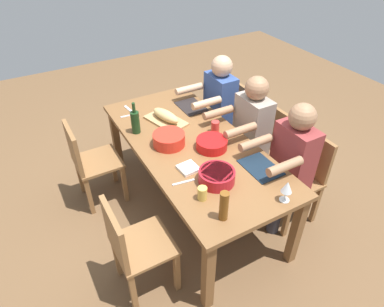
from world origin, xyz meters
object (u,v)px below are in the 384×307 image
(diner_near_center, at_px, (248,128))
(chair_near_right, at_px, (230,117))
(chair_far_left, at_px, (132,245))
(serving_bowl_fruit, at_px, (212,143))
(chair_far_right, at_px, (88,160))
(wine_glass, at_px, (287,188))
(cutting_board, at_px, (166,121))
(wine_bottle, at_px, (135,122))
(diner_near_right, at_px, (216,104))
(cup_far_left, at_px, (202,193))
(dining_table, at_px, (192,151))
(serving_bowl_pasta, at_px, (169,139))
(chair_near_center, at_px, (261,142))
(diner_near_left, at_px, (289,160))
(bread_loaf, at_px, (166,115))
(serving_bowl_greens, at_px, (217,176))
(beer_bottle, at_px, (224,206))
(chair_near_left, at_px, (301,173))
(cup_near_center, at_px, (215,127))
(napkin_stack, at_px, (188,168))

(diner_near_center, bearing_deg, chair_near_right, -18.61)
(chair_far_left, height_order, serving_bowl_fruit, chair_far_left)
(chair_near_right, xyz_separation_m, chair_far_left, (-1.09, 1.56, 0.00))
(chair_far_right, xyz_separation_m, wine_glass, (-1.45, -1.00, 0.37))
(chair_far_left, xyz_separation_m, cutting_board, (0.96, -0.74, 0.27))
(wine_bottle, bearing_deg, diner_near_right, -80.52)
(wine_bottle, distance_m, wine_glass, 1.41)
(diner_near_right, height_order, chair_far_left, diner_near_right)
(diner_near_center, relative_size, cup_far_left, 12.04)
(diner_near_center, distance_m, wine_bottle, 1.03)
(dining_table, relative_size, cutting_board, 4.96)
(chair_far_right, distance_m, wine_bottle, 0.59)
(cutting_board, bearing_deg, serving_bowl_pasta, 158.26)
(chair_far_left, height_order, wine_bottle, wine_bottle)
(chair_near_center, distance_m, diner_near_left, 0.61)
(chair_far_left, relative_size, bread_loaf, 2.66)
(serving_bowl_greens, height_order, wine_bottle, wine_bottle)
(beer_bottle, relative_size, wine_glass, 1.33)
(chair_near_left, height_order, wine_glass, wine_glass)
(chair_near_left, xyz_separation_m, cutting_board, (0.96, 0.82, 0.27))
(diner_near_center, xyz_separation_m, cup_near_center, (0.05, 0.34, 0.10))
(chair_near_left, distance_m, diner_near_right, 1.13)
(dining_table, height_order, diner_near_left, diner_near_left)
(chair_far_right, relative_size, wine_bottle, 2.93)
(chair_far_left, xyz_separation_m, napkin_stack, (0.26, -0.58, 0.27))
(diner_near_left, relative_size, wine_glass, 7.23)
(chair_near_right, bearing_deg, serving_bowl_pasta, 116.11)
(chair_near_right, relative_size, serving_bowl_pasta, 3.16)
(serving_bowl_pasta, relative_size, bread_loaf, 0.84)
(wine_bottle, distance_m, beer_bottle, 1.22)
(serving_bowl_pasta, height_order, wine_glass, wine_glass)
(serving_bowl_pasta, bearing_deg, chair_far_right, 52.06)
(serving_bowl_fruit, xyz_separation_m, wine_bottle, (0.53, 0.45, 0.06))
(beer_bottle, bearing_deg, dining_table, -15.95)
(chair_far_left, distance_m, cup_far_left, 0.60)
(cutting_board, height_order, napkin_stack, napkin_stack)
(diner_near_left, height_order, cutting_board, diner_near_left)
(cutting_board, xyz_separation_m, napkin_stack, (-0.71, 0.15, 0.00))
(cup_near_center, bearing_deg, chair_far_left, 119.66)
(diner_near_center, distance_m, serving_bowl_pasta, 0.79)
(serving_bowl_pasta, bearing_deg, diner_near_left, -128.68)
(wine_bottle, bearing_deg, diner_near_left, -134.69)
(serving_bowl_greens, relative_size, cutting_board, 0.67)
(cup_near_center, xyz_separation_m, cup_far_left, (-0.66, 0.52, -0.00))
(dining_table, relative_size, chair_near_left, 2.33)
(serving_bowl_fruit, bearing_deg, diner_near_left, -129.54)
(serving_bowl_pasta, relative_size, wine_glass, 1.62)
(beer_bottle, xyz_separation_m, wine_glass, (-0.07, -0.46, 0.01))
(serving_bowl_pasta, bearing_deg, wine_bottle, 28.26)
(dining_table, relative_size, serving_bowl_fruit, 7.69)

